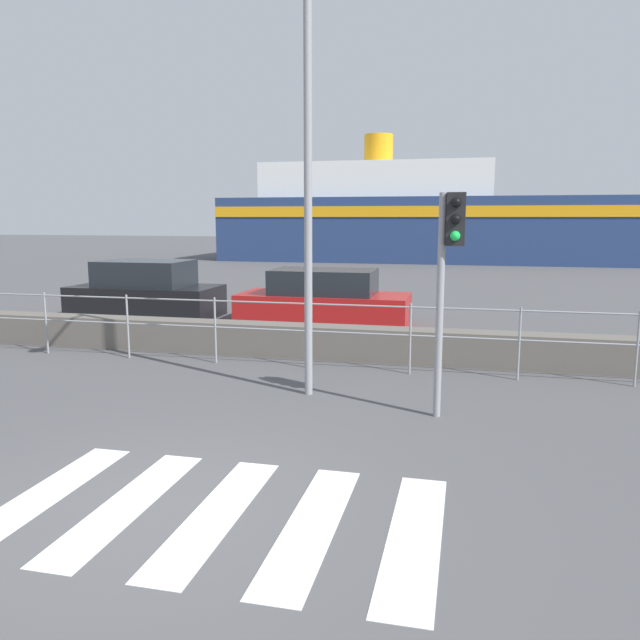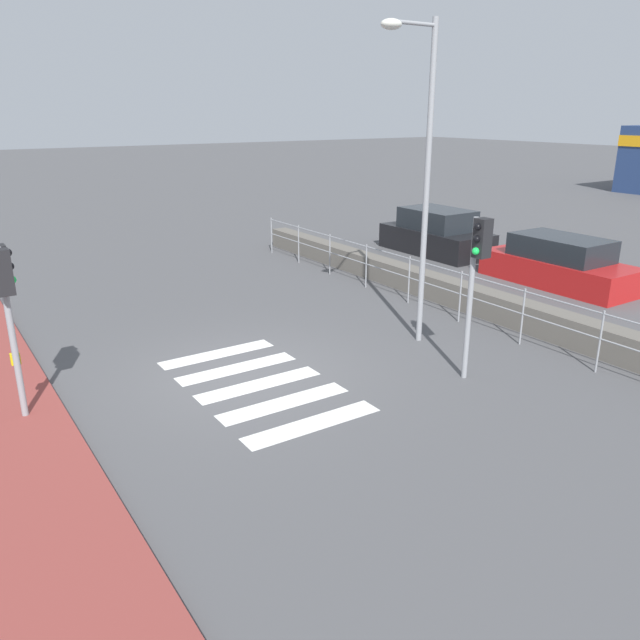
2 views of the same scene
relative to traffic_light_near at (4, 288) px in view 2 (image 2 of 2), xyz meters
name	(u,v)px [view 2 (image 2 of 2)]	position (x,y,z in m)	size (l,w,h in m)	color
ground_plane	(245,374)	(0.25, 3.78, -2.22)	(160.00, 160.00, 0.00)	#4C4C4F
sidewalk_brick	(7,430)	(0.25, -0.32, -2.16)	(24.00, 1.80, 0.12)	brown
crosswalk	(259,385)	(0.81, 3.78, -2.22)	(4.05, 2.40, 0.01)	silver
seawall	(485,303)	(0.25, 10.28, -1.91)	(19.96, 0.55, 0.63)	#605B54
harbor_fence	(461,289)	(0.25, 9.41, -1.42)	(18.00, 0.04, 1.23)	gray
traffic_light_near	(4,288)	(0.00, 0.00, 0.00)	(0.58, 0.41, 2.84)	gray
traffic_light_far	(477,264)	(2.73, 7.13, -0.02)	(0.34, 0.32, 3.00)	gray
streetlamp	(419,153)	(0.65, 7.55, 1.73)	(0.32, 1.33, 6.39)	gray
parked_car_black	(436,234)	(-5.58, 14.18, -1.57)	(3.99, 1.84, 1.53)	black
parked_car_red	(559,264)	(-0.58, 14.18, -1.63)	(4.32, 1.78, 1.38)	#B21919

